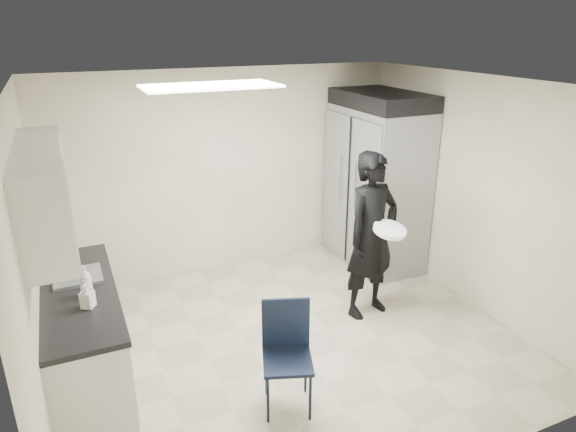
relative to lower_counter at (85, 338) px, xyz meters
name	(u,v)px	position (x,y,z in m)	size (l,w,h in m)	color
floor	(290,339)	(1.95, -0.20, -0.43)	(4.50, 4.50, 0.00)	#B5A88E
ceiling	(290,84)	(1.95, -0.20, 2.17)	(4.50, 4.50, 0.00)	silver
back_wall	(226,172)	(1.95, 1.80, 0.87)	(4.50, 4.50, 0.00)	beige
left_wall	(31,266)	(-0.30, -0.20, 0.87)	(4.00, 4.00, 0.00)	beige
right_wall	(472,193)	(4.20, -0.20, 0.87)	(4.00, 4.00, 0.00)	beige
ceiling_panel	(211,86)	(1.35, 0.20, 2.14)	(1.20, 0.60, 0.02)	white
lower_counter	(85,338)	(0.00, 0.00, 0.00)	(0.60, 1.90, 0.86)	silver
countertop	(78,293)	(0.00, 0.00, 0.46)	(0.64, 1.95, 0.05)	black
sink	(79,282)	(0.02, 0.25, 0.44)	(0.42, 0.40, 0.14)	gray
faucet	(52,271)	(-0.18, 0.25, 0.59)	(0.02, 0.02, 0.24)	silver
upper_cabinets	(44,193)	(-0.13, 0.00, 1.40)	(0.35, 1.80, 0.75)	silver
towel_dispenser	(40,181)	(-0.19, 1.15, 1.19)	(0.22, 0.30, 0.35)	black
notice_sticker_left	(34,270)	(-0.29, -0.10, 0.79)	(0.00, 0.12, 0.07)	yellow
notice_sticker_right	(35,264)	(-0.29, 0.10, 0.75)	(0.00, 0.12, 0.07)	yellow
commercial_fridge	(376,188)	(3.78, 1.07, 0.62)	(0.80, 1.35, 2.10)	gray
fridge_compressor	(382,100)	(3.78, 1.07, 1.77)	(0.80, 1.35, 0.20)	black
folding_chair	(288,361)	(1.52, -1.10, 0.03)	(0.41, 0.41, 0.92)	black
man_tuxedo	(372,236)	(2.99, -0.05, 0.50)	(0.68, 0.46, 1.86)	black
bucket_lid	(390,230)	(3.04, -0.30, 0.66)	(0.35, 0.35, 0.04)	silver
soap_bottle_a	(85,281)	(0.08, -0.12, 0.62)	(0.11, 0.11, 0.28)	silver
soap_bottle_b	(87,296)	(0.07, -0.33, 0.59)	(0.09, 0.10, 0.21)	silver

